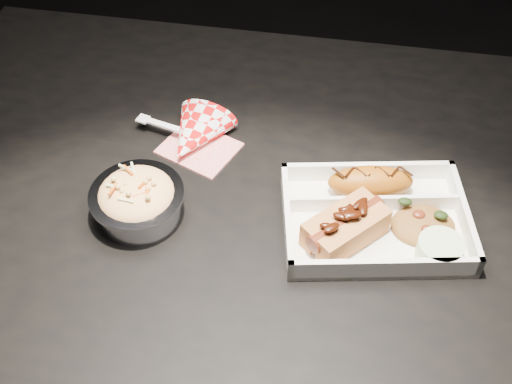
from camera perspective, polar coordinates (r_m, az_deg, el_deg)
dining_table at (r=1.01m, az=1.27°, el=-3.37°), size 1.20×0.80×0.75m
food_tray at (r=0.90m, az=10.46°, el=-2.54°), size 0.28×0.22×0.04m
fried_pastry at (r=0.92m, az=10.14°, el=0.89°), size 0.13×0.07×0.05m
hotdog at (r=0.86m, az=7.98°, el=-3.00°), size 0.12×0.12×0.06m
fried_rice_mound at (r=0.90m, az=14.75°, el=-2.47°), size 0.10×0.09×0.03m
cupcake_liner at (r=0.87m, az=16.00°, el=-5.01°), size 0.06×0.06×0.03m
foil_coleslaw_cup at (r=0.90m, az=-10.50°, el=-0.61°), size 0.13×0.13×0.07m
napkin_fork at (r=1.00m, az=-5.55°, el=4.95°), size 0.18×0.14×0.10m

